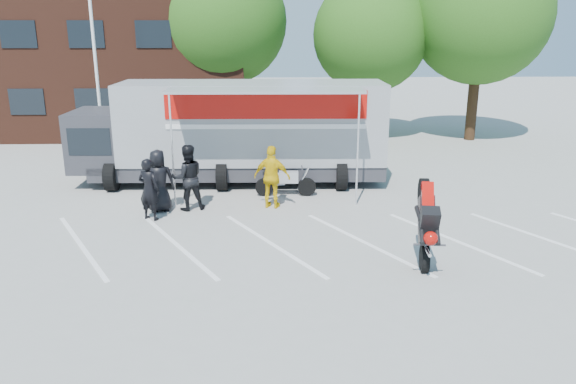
{
  "coord_description": "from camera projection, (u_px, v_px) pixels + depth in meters",
  "views": [
    {
      "loc": [
        0.2,
        -12.38,
        5.32
      ],
      "look_at": [
        0.64,
        1.24,
        1.3
      ],
      "focal_mm": 35.0,
      "sensor_mm": 36.0,
      "label": 1
    }
  ],
  "objects": [
    {
      "name": "tree_mid",
      "position": [
        370.0,
        35.0,
        26.5
      ],
      "size": [
        5.44,
        5.44,
        7.68
      ],
      "color": "#382314",
      "rests_on": "ground"
    },
    {
      "name": "flagpole",
      "position": [
        100.0,
        34.0,
        21.33
      ],
      "size": [
        1.61,
        0.12,
        8.0
      ],
      "color": "white",
      "rests_on": "ground"
    },
    {
      "name": "spectator_leather_a",
      "position": [
        159.0,
        181.0,
        16.61
      ],
      "size": [
        1.02,
        0.77,
        1.88
      ],
      "primitive_type": "imported",
      "rotation": [
        0.0,
        0.0,
        3.35
      ],
      "color": "black",
      "rests_on": "ground"
    },
    {
      "name": "spectator_leather_b",
      "position": [
        149.0,
        189.0,
        15.88
      ],
      "size": [
        0.77,
        0.65,
        1.8
      ],
      "primitive_type": "imported",
      "rotation": [
        0.0,
        0.0,
        2.73
      ],
      "color": "black",
      "rests_on": "ground"
    },
    {
      "name": "ground",
      "position": [
        263.0,
        259.0,
        13.37
      ],
      "size": [
        100.0,
        100.0,
        0.0
      ],
      "primitive_type": "plane",
      "color": "#969691",
      "rests_on": "ground"
    },
    {
      "name": "office_building",
      "position": [
        74.0,
        63.0,
        29.32
      ],
      "size": [
        18.0,
        8.0,
        7.0
      ],
      "primitive_type": "cube",
      "color": "#482317",
      "rests_on": "ground"
    },
    {
      "name": "parked_motorcycle",
      "position": [
        286.0,
        196.0,
        18.38
      ],
      "size": [
        2.03,
        0.72,
        1.06
      ],
      "primitive_type": null,
      "rotation": [
        0.0,
        0.0,
        1.55
      ],
      "color": "silver",
      "rests_on": "ground"
    },
    {
      "name": "tree_left",
      "position": [
        223.0,
        21.0,
        27.07
      ],
      "size": [
        6.12,
        6.12,
        8.64
      ],
      "color": "#382314",
      "rests_on": "ground"
    },
    {
      "name": "spectator_leather_c",
      "position": [
        188.0,
        178.0,
        16.74
      ],
      "size": [
        1.15,
        1.02,
        1.99
      ],
      "primitive_type": "imported",
      "rotation": [
        0.0,
        0.0,
        3.45
      ],
      "color": "black",
      "rests_on": "ground"
    },
    {
      "name": "transporter_truck",
      "position": [
        240.0,
        182.0,
        20.04
      ],
      "size": [
        11.13,
        5.51,
        3.51
      ],
      "primitive_type": null,
      "rotation": [
        0.0,
        0.0,
        -0.02
      ],
      "color": "gray",
      "rests_on": "ground"
    },
    {
      "name": "spectator_hivis",
      "position": [
        272.0,
        177.0,
        16.93
      ],
      "size": [
        1.21,
        0.78,
        1.92
      ],
      "primitive_type": "imported",
      "rotation": [
        0.0,
        0.0,
        2.85
      ],
      "color": "yellow",
      "rests_on": "ground"
    },
    {
      "name": "stunt_bike_rider",
      "position": [
        420.0,
        259.0,
        13.39
      ],
      "size": [
        1.11,
        1.96,
        2.19
      ],
      "primitive_type": null,
      "rotation": [
        0.0,
        0.0,
        -0.13
      ],
      "color": "black",
      "rests_on": "ground"
    },
    {
      "name": "tree_right",
      "position": [
        481.0,
        14.0,
        25.92
      ],
      "size": [
        6.46,
        6.46,
        9.12
      ],
      "color": "#382314",
      "rests_on": "ground"
    },
    {
      "name": "parking_bay_lines",
      "position": [
        263.0,
        243.0,
        14.32
      ],
      "size": [
        18.09,
        13.33,
        0.01
      ],
      "primitive_type": "cube",
      "rotation": [
        0.0,
        0.0,
        0.52
      ],
      "color": "white",
      "rests_on": "ground"
    }
  ]
}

